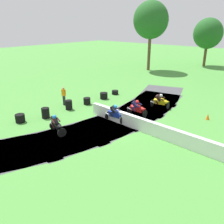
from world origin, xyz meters
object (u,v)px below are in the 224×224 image
tire_stack_near (20,118)px  tire_stack_extra_a (104,96)px  tire_stack_mid_b (69,105)px  track_marshal (64,96)px  tire_stack_far (87,101)px  tire_stack_mid_a (46,113)px  traffic_cone (208,117)px  motorcycle_lead_black (57,125)px  tire_stack_extra_b (115,92)px  motorcycle_fourth_yellow (161,101)px  motorcycle_chase_blue (116,114)px  motorcycle_trailing_red (137,108)px

tire_stack_near → tire_stack_extra_a: bearing=84.9°
tire_stack_mid_b → track_marshal: 1.39m
tire_stack_near → tire_stack_far: 6.07m
tire_stack_mid_a → tire_stack_extra_a: (0.04, 6.50, -0.10)m
track_marshal → traffic_cone: (10.87, 4.99, -0.60)m
motorcycle_lead_black → tire_stack_far: (-2.92, 5.43, -0.35)m
motorcycle_lead_black → tire_stack_extra_b: motorcycle_lead_black is taller
motorcycle_fourth_yellow → motorcycle_chase_blue: bearing=-101.1°
motorcycle_fourth_yellow → motorcycle_lead_black: bearing=-106.2°
motorcycle_chase_blue → tire_stack_mid_b: 4.74m
tire_stack_mid_b → tire_stack_extra_a: bearing=87.5°
tire_stack_mid_a → track_marshal: size_ratio=0.49×
tire_stack_extra_b → tire_stack_near: bearing=-93.2°
tire_stack_far → track_marshal: size_ratio=0.38×
motorcycle_lead_black → tire_stack_extra_a: motorcycle_lead_black is taller
motorcycle_lead_black → tire_stack_mid_a: motorcycle_lead_black is taller
motorcycle_fourth_yellow → tire_stack_extra_b: 5.70m
motorcycle_fourth_yellow → tire_stack_mid_a: (-5.51, -7.69, -0.23)m
tire_stack_near → tire_stack_mid_b: bearing=82.3°
traffic_cone → tire_stack_far: bearing=-159.4°
track_marshal → tire_stack_near: bearing=-81.5°
track_marshal → traffic_cone: bearing=24.7°
motorcycle_chase_blue → motorcycle_trailing_red: (0.49, 2.06, -0.02)m
tire_stack_mid_a → tire_stack_mid_b: 2.39m
tire_stack_near → tire_stack_extra_a: (0.73, 8.22, 0.00)m
tire_stack_mid_a → motorcycle_fourth_yellow: bearing=54.4°
tire_stack_mid_a → traffic_cone: 12.33m
motorcycle_fourth_yellow → tire_stack_mid_b: bearing=-136.8°
tire_stack_mid_a → tire_stack_far: tire_stack_mid_a is taller
motorcycle_fourth_yellow → traffic_cone: motorcycle_fourth_yellow is taller
tire_stack_near → tire_stack_mid_a: size_ratio=0.86×
motorcycle_fourth_yellow → track_marshal: size_ratio=1.05×
tire_stack_mid_b → tire_stack_extra_b: tire_stack_mid_b is taller
tire_stack_extra_b → traffic_cone: traffic_cone is taller
motorcycle_lead_black → tire_stack_mid_b: (-3.08, 3.51, -0.25)m
motorcycle_chase_blue → motorcycle_fourth_yellow: 4.89m
tire_stack_extra_b → traffic_cone: size_ratio=1.48×
tire_stack_mid_b → tire_stack_near: bearing=-97.7°
tire_stack_near → track_marshal: track_marshal is taller
tire_stack_mid_a → tire_stack_far: size_ratio=1.29×
tire_stack_near → track_marshal: 4.67m
motorcycle_chase_blue → traffic_cone: 7.01m
tire_stack_mid_a → tire_stack_extra_b: size_ratio=1.23×
motorcycle_lead_black → tire_stack_mid_b: 4.67m
motorcycle_lead_black → motorcycle_chase_blue: motorcycle_chase_blue is taller
tire_stack_mid_b → tire_stack_extra_a: (0.18, 4.11, -0.10)m
tire_stack_far → tire_stack_extra_a: same height
motorcycle_chase_blue → tire_stack_extra_a: bearing=141.6°
motorcycle_lead_black → tire_stack_far: bearing=118.3°
motorcycle_fourth_yellow → tire_stack_extra_b: size_ratio=2.63×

